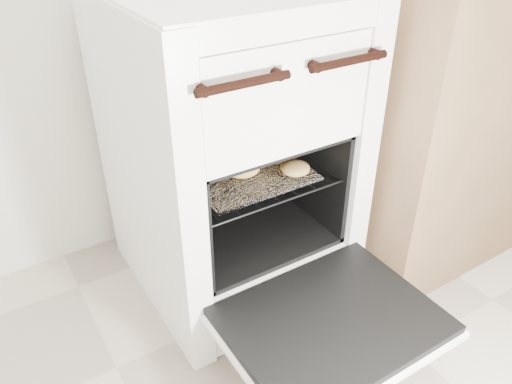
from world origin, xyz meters
The scene contains 6 objects.
stove centered at (0.10, 1.20, 0.40)m, with size 0.54×0.60×0.82m.
oven_door centered at (0.10, 0.75, 0.18)m, with size 0.48×0.38×0.03m.
oven_rack centered at (0.10, 1.14, 0.38)m, with size 0.39×0.38×0.01m.
foil_sheet centered at (0.10, 1.12, 0.39)m, with size 0.30×0.27×0.01m, color silver.
baked_rolls centered at (0.09, 1.13, 0.41)m, with size 0.29×0.26×0.04m.
counter centered at (0.83, 1.11, 0.44)m, with size 0.88×0.59×0.88m, color brown.
Camera 1 is at (-0.48, 0.16, 1.03)m, focal length 35.00 mm.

